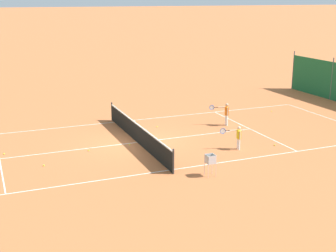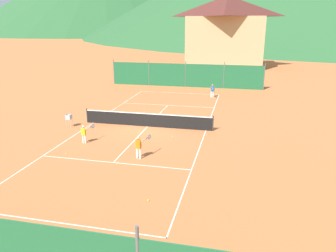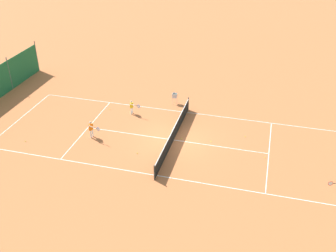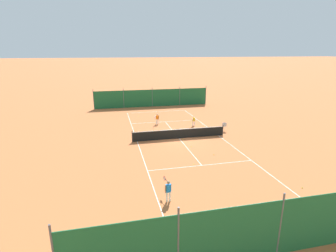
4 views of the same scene
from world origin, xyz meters
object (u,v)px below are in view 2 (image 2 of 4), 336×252
at_px(tennis_net, 147,120).
at_px(tennis_ball_near_corner, 148,200).
at_px(player_near_baseline, 212,90).
at_px(tennis_ball_far_corner, 173,106).
at_px(player_near_service, 84,132).
at_px(ball_hopper, 69,118).
at_px(tennis_ball_by_net_left, 146,124).
at_px(tennis_ball_alley_left, 144,108).
at_px(player_far_service, 139,145).
at_px(alpine_chalet, 226,30).
at_px(tennis_ball_mid_court, 151,116).
at_px(tennis_ball_service_box, 66,154).
at_px(tennis_ball_by_net_right, 131,92).
at_px(tennis_ball_alley_right, 173,137).

relative_size(tennis_net, tennis_ball_near_corner, 139.09).
xyz_separation_m(player_near_baseline, tennis_ball_far_corner, (-2.99, -4.34, -0.72)).
height_order(player_near_service, ball_hopper, player_near_service).
relative_size(tennis_net, tennis_ball_by_net_left, 139.09).
bearing_deg(tennis_ball_alley_left, player_far_service, -74.66).
distance_m(tennis_net, tennis_ball_near_corner, 10.14).
bearing_deg(player_near_service, tennis_ball_by_net_left, 60.74).
bearing_deg(alpine_chalet, tennis_ball_far_corner, -95.24).
distance_m(tennis_ball_far_corner, ball_hopper, 9.49).
bearing_deg(tennis_ball_mid_court, tennis_ball_service_box, -106.74).
xyz_separation_m(tennis_ball_by_net_right, tennis_ball_service_box, (1.97, -16.93, 0.00)).
height_order(tennis_net, tennis_ball_by_net_right, tennis_net).
distance_m(tennis_ball_by_net_right, tennis_ball_far_corner, 7.31).
bearing_deg(tennis_ball_mid_court, tennis_ball_by_net_right, 118.03).
xyz_separation_m(player_near_service, ball_hopper, (-2.53, 2.71, 0.00)).
bearing_deg(player_near_service, tennis_ball_far_corner, 71.88).
xyz_separation_m(tennis_ball_near_corner, tennis_ball_alley_right, (-0.63, 7.85, 0.00)).
xyz_separation_m(player_near_service, tennis_ball_alley_left, (1.11, 8.69, -0.62)).
bearing_deg(tennis_ball_alley_right, tennis_ball_by_net_left, 136.46).
distance_m(tennis_net, tennis_ball_alley_left, 5.02).
relative_size(tennis_net, tennis_ball_mid_court, 139.09).
bearing_deg(alpine_chalet, tennis_ball_near_corner, -90.49).
relative_size(player_near_baseline, alpine_chalet, 0.10).
height_order(tennis_ball_mid_court, tennis_ball_service_box, same).
height_order(player_far_service, tennis_ball_by_net_left, player_far_service).
xyz_separation_m(tennis_ball_near_corner, tennis_ball_far_corner, (-2.29, 15.89, 0.00)).
relative_size(tennis_ball_alley_left, tennis_ball_near_corner, 1.00).
height_order(tennis_ball_by_net_right, ball_hopper, ball_hopper).
bearing_deg(tennis_ball_near_corner, player_far_service, 112.01).
bearing_deg(player_far_service, alpine_chalet, 87.09).
distance_m(player_near_baseline, ball_hopper, 14.73).
bearing_deg(player_near_baseline, tennis_ball_alley_left, -131.90).
distance_m(tennis_ball_alley_right, tennis_ball_by_net_left, 3.43).
relative_size(tennis_ball_alley_left, tennis_ball_service_box, 1.00).
xyz_separation_m(tennis_ball_by_net_right, ball_hopper, (-0.36, -12.27, 0.62)).
height_order(tennis_ball_near_corner, tennis_ball_by_net_left, same).
height_order(player_near_baseline, tennis_ball_by_net_right, player_near_baseline).
bearing_deg(tennis_ball_alley_left, tennis_ball_mid_court, -60.61).
distance_m(tennis_ball_far_corner, alpine_chalet, 29.92).
bearing_deg(tennis_net, tennis_ball_mid_court, 99.74).
xyz_separation_m(tennis_ball_alley_left, tennis_ball_near_corner, (4.50, -14.43, 0.00)).
distance_m(tennis_ball_by_net_right, tennis_ball_near_corner, 22.13).
xyz_separation_m(player_near_service, tennis_ball_by_net_left, (2.50, 4.47, -0.62)).
relative_size(tennis_ball_mid_court, tennis_ball_by_net_left, 1.00).
bearing_deg(tennis_ball_by_net_left, tennis_ball_service_box, -112.79).
xyz_separation_m(tennis_ball_by_net_right, tennis_ball_alley_right, (7.15, -12.87, 0.00)).
xyz_separation_m(tennis_ball_by_net_right, tennis_ball_near_corner, (7.78, -20.72, 0.00)).
relative_size(tennis_ball_by_net_right, tennis_ball_service_box, 1.00).
bearing_deg(tennis_ball_alley_left, tennis_ball_alley_right, -59.55).
bearing_deg(tennis_ball_far_corner, ball_hopper, -128.15).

